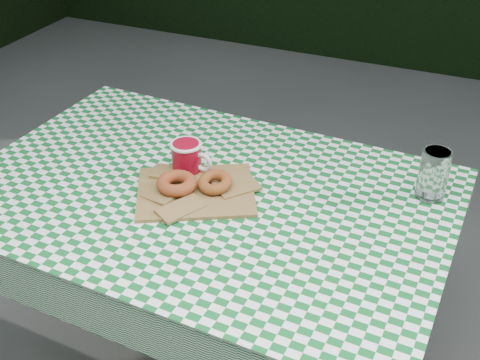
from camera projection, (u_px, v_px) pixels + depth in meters
name	position (u px, v px, depth m)	size (l,w,h in m)	color
ground	(234.00, 355.00, 2.14)	(60.00, 60.00, 0.00)	#4A4A45
table	(208.00, 292.00, 1.87)	(1.31, 0.88, 0.75)	#50361B
tablecloth	(203.00, 192.00, 1.67)	(1.33, 0.90, 0.01)	#0D5922
paper_bag	(196.00, 191.00, 1.65)	(0.32, 0.25, 0.02)	olive
bagel_front	(177.00, 183.00, 1.64)	(0.11, 0.11, 0.03)	brown
bagel_back	(215.00, 182.00, 1.64)	(0.10, 0.10, 0.03)	#9C4D20
coffee_mug	(187.00, 158.00, 1.72)	(0.17, 0.17, 0.10)	maroon
drinking_glass	(433.00, 174.00, 1.61)	(0.08, 0.08, 0.14)	white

